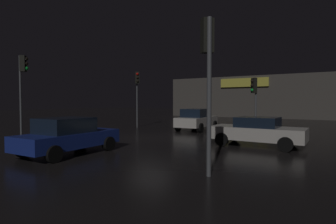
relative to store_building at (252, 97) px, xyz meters
The scene contains 9 objects.
ground_plane 27.32m from the store_building, 87.83° to the right, with size 120.00×120.00×0.00m, color black.
store_building is the anchor object (origin of this frame).
traffic_signal_main 22.11m from the store_building, 75.66° to the right, with size 0.41×0.43×3.69m.
traffic_signal_opposite 31.88m from the store_building, 97.46° to the right, with size 0.43×0.41×4.55m.
traffic_signal_cross_left 33.56m from the store_building, 78.05° to the right, with size 0.42×0.42×4.43m.
traffic_signal_cross_right 22.76m from the store_building, 99.02° to the right, with size 0.42×0.42×4.50m.
car_near 21.94m from the store_building, 86.26° to the right, with size 2.05×4.26×1.58m.
car_far 32.90m from the store_building, 88.32° to the right, with size 2.01×4.14×1.46m.
car_crossing 27.85m from the store_building, 75.51° to the right, with size 4.28×2.06×1.38m.
Camera 1 is at (8.95, -12.80, 2.10)m, focal length 29.04 mm.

